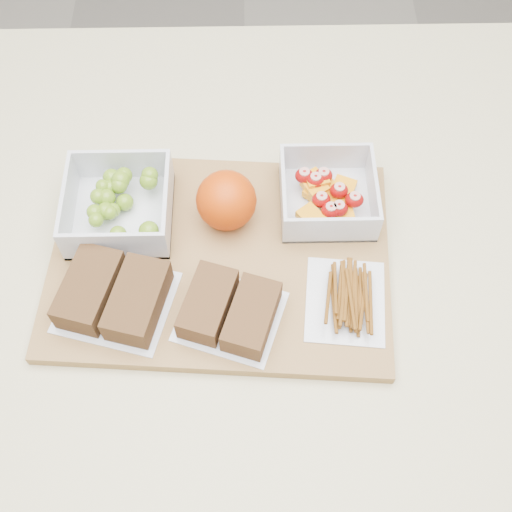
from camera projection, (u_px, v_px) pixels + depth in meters
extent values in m
plane|color=gray|center=(250.00, 447.00, 1.58)|extent=(4.00, 4.00, 0.00)
cube|color=beige|center=(248.00, 387.00, 1.19)|extent=(1.20, 0.90, 0.90)
cube|color=olive|center=(220.00, 258.00, 0.81)|extent=(0.44, 0.33, 0.02)
cube|color=silver|center=(122.00, 215.00, 0.83)|extent=(0.13, 0.13, 0.01)
cube|color=silver|center=(123.00, 165.00, 0.84)|extent=(0.13, 0.01, 0.06)
cube|color=silver|center=(113.00, 247.00, 0.77)|extent=(0.13, 0.01, 0.06)
cube|color=silver|center=(168.00, 203.00, 0.80)|extent=(0.01, 0.12, 0.06)
cube|color=silver|center=(68.00, 205.00, 0.80)|extent=(0.01, 0.12, 0.06)
sphere|color=olive|center=(106.00, 211.00, 0.80)|extent=(0.02, 0.02, 0.02)
sphere|color=olive|center=(95.00, 212.00, 0.79)|extent=(0.02, 0.02, 0.02)
sphere|color=olive|center=(119.00, 185.00, 0.81)|extent=(0.02, 0.02, 0.02)
sphere|color=olive|center=(125.00, 202.00, 0.82)|extent=(0.02, 0.02, 0.02)
sphere|color=olive|center=(98.00, 197.00, 0.81)|extent=(0.02, 0.02, 0.02)
sphere|color=olive|center=(113.00, 210.00, 0.81)|extent=(0.02, 0.02, 0.02)
sphere|color=olive|center=(103.00, 186.00, 0.81)|extent=(0.02, 0.02, 0.02)
sphere|color=olive|center=(149.00, 231.00, 0.77)|extent=(0.02, 0.02, 0.02)
sphere|color=olive|center=(149.00, 181.00, 0.82)|extent=(0.02, 0.02, 0.02)
sphere|color=olive|center=(121.00, 180.00, 0.81)|extent=(0.02, 0.02, 0.02)
sphere|color=olive|center=(96.00, 220.00, 0.79)|extent=(0.02, 0.02, 0.02)
sphere|color=olive|center=(150.00, 175.00, 0.82)|extent=(0.02, 0.02, 0.02)
sphere|color=olive|center=(118.00, 234.00, 0.78)|extent=(0.02, 0.02, 0.02)
sphere|color=olive|center=(118.00, 186.00, 0.82)|extent=(0.02, 0.02, 0.02)
sphere|color=olive|center=(107.00, 197.00, 0.81)|extent=(0.02, 0.02, 0.02)
sphere|color=olive|center=(124.00, 175.00, 0.82)|extent=(0.02, 0.02, 0.02)
sphere|color=olive|center=(148.00, 231.00, 0.77)|extent=(0.02, 0.02, 0.02)
sphere|color=olive|center=(150.00, 236.00, 0.79)|extent=(0.02, 0.02, 0.02)
sphere|color=olive|center=(110.00, 187.00, 0.82)|extent=(0.02, 0.02, 0.02)
sphere|color=olive|center=(110.00, 213.00, 0.80)|extent=(0.02, 0.02, 0.02)
sphere|color=olive|center=(112.00, 178.00, 0.83)|extent=(0.02, 0.02, 0.02)
cube|color=silver|center=(326.00, 203.00, 0.84)|extent=(0.12, 0.12, 0.00)
cube|color=silver|center=(325.00, 157.00, 0.84)|extent=(0.12, 0.00, 0.05)
cube|color=silver|center=(332.00, 231.00, 0.79)|extent=(0.12, 0.00, 0.05)
cube|color=silver|center=(373.00, 192.00, 0.82)|extent=(0.00, 0.11, 0.05)
cube|color=silver|center=(283.00, 193.00, 0.82)|extent=(0.00, 0.11, 0.05)
cube|color=orange|center=(332.00, 208.00, 0.81)|extent=(0.03, 0.04, 0.01)
cube|color=orange|center=(318.00, 184.00, 0.83)|extent=(0.04, 0.05, 0.01)
cube|color=orange|center=(335.00, 194.00, 0.83)|extent=(0.04, 0.05, 0.01)
cube|color=orange|center=(343.00, 189.00, 0.84)|extent=(0.04, 0.04, 0.01)
cube|color=orange|center=(315.00, 186.00, 0.83)|extent=(0.04, 0.04, 0.01)
cube|color=orange|center=(317.00, 180.00, 0.82)|extent=(0.03, 0.03, 0.01)
cube|color=orange|center=(311.00, 217.00, 0.80)|extent=(0.04, 0.04, 0.01)
cube|color=orange|center=(341.00, 212.00, 0.81)|extent=(0.03, 0.03, 0.01)
cube|color=orange|center=(317.00, 193.00, 0.83)|extent=(0.04, 0.04, 0.01)
ellipsoid|color=#A30C08|center=(339.00, 191.00, 0.81)|extent=(0.02, 0.02, 0.02)
ellipsoid|color=#A30C08|center=(339.00, 209.00, 0.80)|extent=(0.02, 0.02, 0.02)
ellipsoid|color=#A30C08|center=(304.00, 176.00, 0.82)|extent=(0.02, 0.02, 0.02)
ellipsoid|color=#A30C08|center=(354.00, 200.00, 0.81)|extent=(0.02, 0.02, 0.02)
ellipsoid|color=#A30C08|center=(315.00, 180.00, 0.82)|extent=(0.02, 0.02, 0.02)
ellipsoid|color=#A30C08|center=(331.00, 210.00, 0.80)|extent=(0.02, 0.02, 0.02)
ellipsoid|color=#A30C08|center=(321.00, 200.00, 0.81)|extent=(0.02, 0.02, 0.02)
ellipsoid|color=#A30C08|center=(323.00, 176.00, 0.82)|extent=(0.02, 0.02, 0.02)
sphere|color=#CC3D04|center=(226.00, 200.00, 0.79)|extent=(0.08, 0.08, 0.08)
cube|color=silver|center=(117.00, 302.00, 0.76)|extent=(0.15, 0.14, 0.00)
cube|color=#53361C|center=(90.00, 289.00, 0.75)|extent=(0.08, 0.11, 0.04)
cube|color=#53361C|center=(138.00, 300.00, 0.74)|extent=(0.08, 0.11, 0.04)
cube|color=silver|center=(230.00, 316.00, 0.75)|extent=(0.14, 0.13, 0.00)
cube|color=brown|center=(208.00, 303.00, 0.74)|extent=(0.07, 0.10, 0.03)
cube|color=brown|center=(252.00, 316.00, 0.73)|extent=(0.07, 0.10, 0.03)
cube|color=silver|center=(345.00, 301.00, 0.76)|extent=(0.10, 0.12, 0.00)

